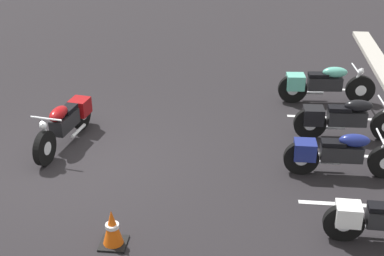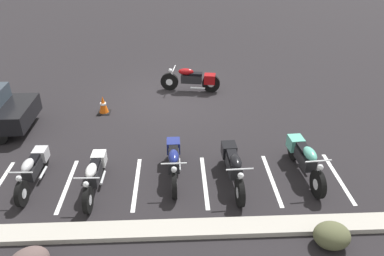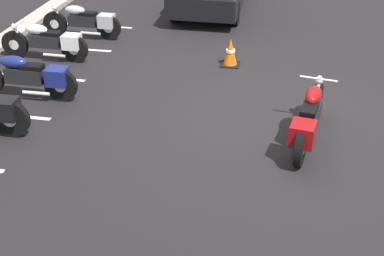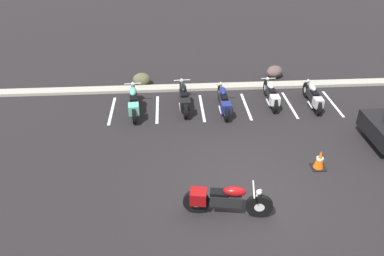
{
  "view_description": "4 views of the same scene",
  "coord_description": "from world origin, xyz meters",
  "px_view_note": "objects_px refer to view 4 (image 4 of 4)",
  "views": [
    {
      "loc": [
        8.45,
        2.9,
        5.11
      ],
      "look_at": [
        -0.11,
        2.01,
        0.79
      ],
      "focal_mm": 50.0,
      "sensor_mm": 36.0,
      "label": 1
    },
    {
      "loc": [
        -0.18,
        12.37,
        5.77
      ],
      "look_at": [
        -0.59,
        3.03,
        0.44
      ],
      "focal_mm": 35.0,
      "sensor_mm": 36.0,
      "label": 2
    },
    {
      "loc": [
        -8.56,
        -0.16,
        4.53
      ],
      "look_at": [
        -1.38,
        1.23,
        0.42
      ],
      "focal_mm": 50.0,
      "sensor_mm": 36.0,
      "label": 3
    },
    {
      "loc": [
        -2.02,
        -7.39,
        6.85
      ],
      "look_at": [
        -1.35,
        2.78,
        0.48
      ],
      "focal_mm": 35.0,
      "sensor_mm": 36.0,
      "label": 4
    }
  ],
  "objects_px": {
    "parked_bike_1": "(184,98)",
    "landscape_rock_0": "(274,72)",
    "motorcycle_maroon_featured": "(223,199)",
    "traffic_cone": "(320,160)",
    "parked_bike_4": "(313,96)",
    "parked_bike_0": "(134,102)",
    "landscape_rock_1": "(142,79)",
    "parked_bike_2": "(224,101)",
    "parked_bike_3": "(271,94)"
  },
  "relations": [
    {
      "from": "parked_bike_4",
      "to": "landscape_rock_1",
      "type": "relative_size",
      "value": 2.75
    },
    {
      "from": "traffic_cone",
      "to": "landscape_rock_1",
      "type": "bearing_deg",
      "value": 132.06
    },
    {
      "from": "parked_bike_0",
      "to": "landscape_rock_1",
      "type": "bearing_deg",
      "value": -8.18
    },
    {
      "from": "parked_bike_0",
      "to": "traffic_cone",
      "type": "distance_m",
      "value": 6.69
    },
    {
      "from": "parked_bike_0",
      "to": "parked_bike_1",
      "type": "height_order",
      "value": "parked_bike_0"
    },
    {
      "from": "parked_bike_1",
      "to": "landscape_rock_0",
      "type": "relative_size",
      "value": 2.86
    },
    {
      "from": "parked_bike_1",
      "to": "landscape_rock_1",
      "type": "height_order",
      "value": "parked_bike_1"
    },
    {
      "from": "parked_bike_1",
      "to": "motorcycle_maroon_featured",
      "type": "bearing_deg",
      "value": -175.04
    },
    {
      "from": "traffic_cone",
      "to": "parked_bike_2",
      "type": "bearing_deg",
      "value": 123.42
    },
    {
      "from": "landscape_rock_1",
      "to": "landscape_rock_0",
      "type": "bearing_deg",
      "value": 4.1
    },
    {
      "from": "motorcycle_maroon_featured",
      "to": "parked_bike_2",
      "type": "relative_size",
      "value": 1.04
    },
    {
      "from": "motorcycle_maroon_featured",
      "to": "parked_bike_4",
      "type": "xyz_separation_m",
      "value": [
        4.14,
        5.37,
        -0.05
      ]
    },
    {
      "from": "parked_bike_1",
      "to": "traffic_cone",
      "type": "bearing_deg",
      "value": -137.93
    },
    {
      "from": "parked_bike_2",
      "to": "parked_bike_0",
      "type": "bearing_deg",
      "value": 87.89
    },
    {
      "from": "landscape_rock_1",
      "to": "motorcycle_maroon_featured",
      "type": "bearing_deg",
      "value": -72.82
    },
    {
      "from": "motorcycle_maroon_featured",
      "to": "parked_bike_0",
      "type": "relative_size",
      "value": 0.99
    },
    {
      "from": "landscape_rock_1",
      "to": "traffic_cone",
      "type": "bearing_deg",
      "value": -47.94
    },
    {
      "from": "parked_bike_0",
      "to": "landscape_rock_0",
      "type": "relative_size",
      "value": 2.91
    },
    {
      "from": "parked_bike_1",
      "to": "traffic_cone",
      "type": "height_order",
      "value": "parked_bike_1"
    },
    {
      "from": "motorcycle_maroon_featured",
      "to": "landscape_rock_0",
      "type": "distance_m",
      "value": 8.8
    },
    {
      "from": "parked_bike_2",
      "to": "parked_bike_3",
      "type": "distance_m",
      "value": 1.94
    },
    {
      "from": "motorcycle_maroon_featured",
      "to": "parked_bike_0",
      "type": "bearing_deg",
      "value": 124.92
    },
    {
      "from": "traffic_cone",
      "to": "motorcycle_maroon_featured",
      "type": "bearing_deg",
      "value": -151.61
    },
    {
      "from": "motorcycle_maroon_featured",
      "to": "parked_bike_2",
      "type": "bearing_deg",
      "value": 91.23
    },
    {
      "from": "parked_bike_4",
      "to": "traffic_cone",
      "type": "bearing_deg",
      "value": 165.6
    },
    {
      "from": "landscape_rock_0",
      "to": "traffic_cone",
      "type": "relative_size",
      "value": 1.28
    },
    {
      "from": "motorcycle_maroon_featured",
      "to": "parked_bike_2",
      "type": "height_order",
      "value": "motorcycle_maroon_featured"
    },
    {
      "from": "parked_bike_0",
      "to": "landscape_rock_1",
      "type": "distance_m",
      "value": 2.43
    },
    {
      "from": "parked_bike_1",
      "to": "traffic_cone",
      "type": "xyz_separation_m",
      "value": [
        3.79,
        -3.85,
        -0.18
      ]
    },
    {
      "from": "parked_bike_4",
      "to": "landscape_rock_0",
      "type": "bearing_deg",
      "value": 16.97
    },
    {
      "from": "motorcycle_maroon_featured",
      "to": "traffic_cone",
      "type": "bearing_deg",
      "value": 37.61
    },
    {
      "from": "landscape_rock_1",
      "to": "traffic_cone",
      "type": "height_order",
      "value": "traffic_cone"
    },
    {
      "from": "traffic_cone",
      "to": "parked_bike_0",
      "type": "bearing_deg",
      "value": 147.14
    },
    {
      "from": "parked_bike_1",
      "to": "parked_bike_4",
      "type": "height_order",
      "value": "parked_bike_1"
    },
    {
      "from": "parked_bike_1",
      "to": "parked_bike_3",
      "type": "height_order",
      "value": "parked_bike_1"
    },
    {
      "from": "landscape_rock_0",
      "to": "landscape_rock_1",
      "type": "height_order",
      "value": "landscape_rock_1"
    },
    {
      "from": "parked_bike_1",
      "to": "traffic_cone",
      "type": "distance_m",
      "value": 5.4
    },
    {
      "from": "parked_bike_1",
      "to": "parked_bike_4",
      "type": "bearing_deg",
      "value": -94.07
    },
    {
      "from": "parked_bike_0",
      "to": "landscape_rock_1",
      "type": "height_order",
      "value": "parked_bike_0"
    },
    {
      "from": "parked_bike_0",
      "to": "parked_bike_2",
      "type": "xyz_separation_m",
      "value": [
        3.27,
        -0.08,
        -0.02
      ]
    },
    {
      "from": "landscape_rock_0",
      "to": "landscape_rock_1",
      "type": "xyz_separation_m",
      "value": [
        -5.78,
        -0.41,
        0.0
      ]
    },
    {
      "from": "landscape_rock_0",
      "to": "landscape_rock_1",
      "type": "distance_m",
      "value": 5.79
    },
    {
      "from": "parked_bike_0",
      "to": "parked_bike_3",
      "type": "xyz_separation_m",
      "value": [
        5.16,
        0.37,
        -0.04
      ]
    },
    {
      "from": "landscape_rock_1",
      "to": "parked_bike_0",
      "type": "bearing_deg",
      "value": -93.82
    },
    {
      "from": "parked_bike_3",
      "to": "parked_bike_4",
      "type": "bearing_deg",
      "value": -99.09
    },
    {
      "from": "motorcycle_maroon_featured",
      "to": "traffic_cone",
      "type": "xyz_separation_m",
      "value": [
        3.07,
        1.66,
        -0.18
      ]
    },
    {
      "from": "parked_bike_0",
      "to": "parked_bike_1",
      "type": "xyz_separation_m",
      "value": [
        1.83,
        0.23,
        -0.01
      ]
    },
    {
      "from": "traffic_cone",
      "to": "parked_bike_1",
      "type": "bearing_deg",
      "value": 134.51
    },
    {
      "from": "motorcycle_maroon_featured",
      "to": "landscape_rock_0",
      "type": "xyz_separation_m",
      "value": [
        3.4,
        8.12,
        -0.21
      ]
    },
    {
      "from": "parked_bike_1",
      "to": "landscape_rock_0",
      "type": "distance_m",
      "value": 4.87
    }
  ]
}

